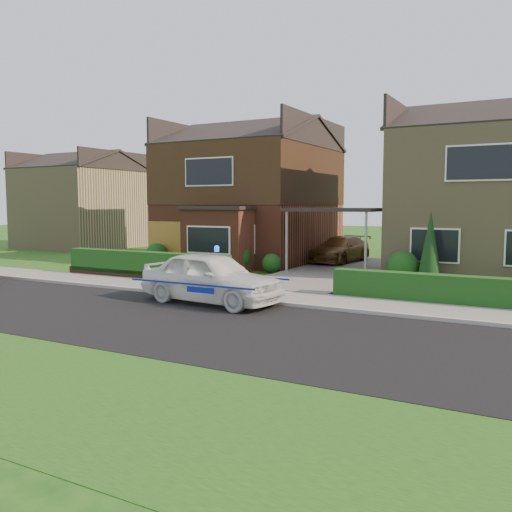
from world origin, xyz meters
The scene contains 24 objects.
ground centered at (0.00, 0.00, 0.00)m, with size 120.00×120.00×0.00m, color #194512.
road centered at (0.00, 0.00, 0.00)m, with size 60.00×6.00×0.02m, color black.
kerb centered at (0.00, 3.05, 0.06)m, with size 60.00×0.16×0.12m, color #9E9993.
sidewalk centered at (0.00, 4.10, 0.05)m, with size 60.00×2.00×0.10m, color slate.
grass_verge centered at (0.00, -5.00, 0.00)m, with size 60.00×4.00×0.01m, color #194512.
driveway centered at (0.00, 11.00, 0.06)m, with size 3.80×12.00×0.12m, color #666059.
house_left centered at (-5.78, 13.90, 3.81)m, with size 7.50×9.53×7.25m.
house_right centered at (5.80, 13.99, 3.66)m, with size 7.50×8.06×7.25m.
carport_link centered at (0.00, 10.95, 2.66)m, with size 3.80×3.00×2.77m.
garage_door centered at (-8.25, 9.96, 1.05)m, with size 2.20×0.10×2.10m, color brown.
dwarf_wall centered at (-5.80, 5.30, 0.18)m, with size 7.70×0.25×0.36m, color brown.
hedge_left centered at (-5.80, 5.45, 0.00)m, with size 7.50×0.55×0.90m, color #173A12.
hedge_right centered at (5.80, 5.35, 0.00)m, with size 7.50×0.55×0.80m, color #173A12.
shrub_left_far centered at (-8.50, 9.50, 0.54)m, with size 1.08×1.08×1.08m, color #173A12.
shrub_left_mid centered at (-4.00, 9.30, 0.66)m, with size 1.32×1.32×1.32m, color #173A12.
shrub_left_near centered at (-2.40, 9.60, 0.42)m, with size 0.84×0.84×0.84m, color #173A12.
shrub_right_near centered at (3.20, 9.40, 0.60)m, with size 1.20×1.20×1.20m, color #173A12.
conifer_a centered at (4.20, 9.20, 1.30)m, with size 0.90×0.90×2.60m, color black.
neighbour_left centered at (-20.00, 16.00, 2.60)m, with size 6.50×7.00×5.20m, color #95825B.
police_car centered at (-0.76, 2.40, 0.76)m, with size 4.11×4.64×1.69m.
driveway_car centered at (-1.00, 14.27, 0.74)m, with size 1.73×4.26×1.24m, color brown.
potted_plant_a centered at (-9.00, 6.00, 0.40)m, with size 0.42×0.29×0.80m, color gray.
potted_plant_b centered at (-8.65, 7.84, 0.38)m, with size 0.34×0.42×0.77m, color gray.
potted_plant_c centered at (-4.31, 6.87, 0.39)m, with size 0.43×0.43×0.78m, color gray.
Camera 1 is at (7.94, -10.87, 2.94)m, focal length 38.00 mm.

